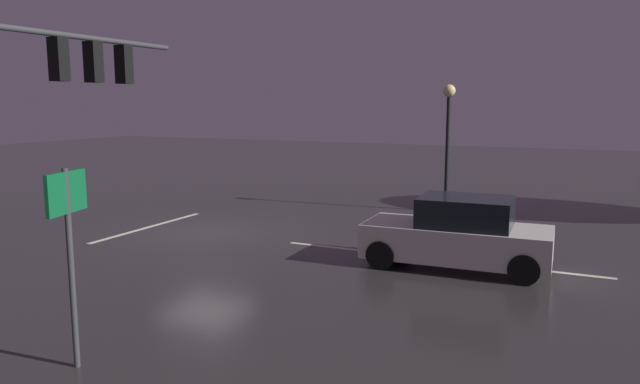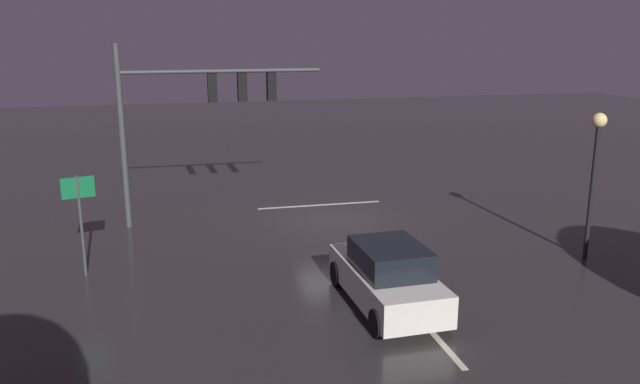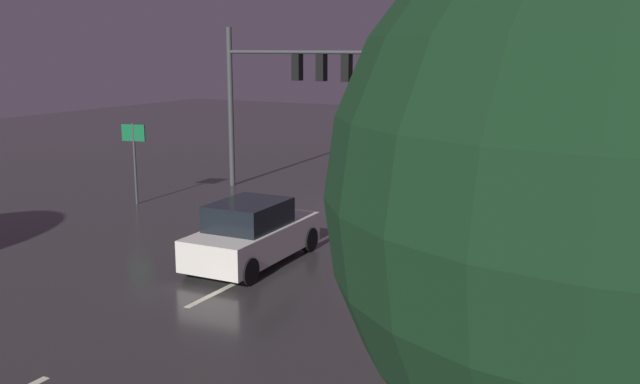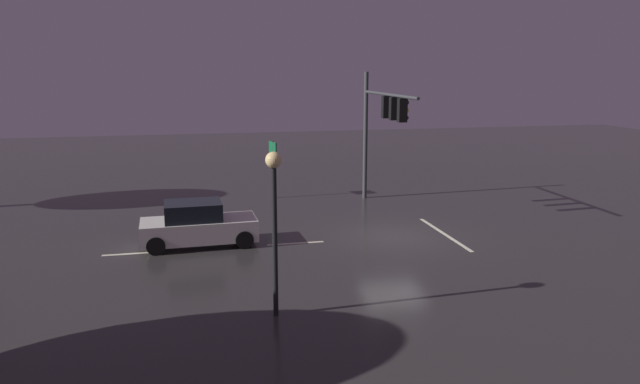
{
  "view_description": "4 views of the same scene",
  "coord_description": "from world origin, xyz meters",
  "px_view_note": "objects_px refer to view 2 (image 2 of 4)",
  "views": [
    {
      "loc": [
        14.32,
        10.44,
        3.88
      ],
      "look_at": [
        -1.0,
        3.33,
        1.33
      ],
      "focal_mm": 33.22,
      "sensor_mm": 36.0,
      "label": 1
    },
    {
      "loc": [
        5.76,
        22.18,
        6.95
      ],
      "look_at": [
        1.1,
        2.55,
        1.78
      ],
      "focal_mm": 36.24,
      "sensor_mm": 36.0,
      "label": 2
    },
    {
      "loc": [
        -9.6,
        22.61,
        5.65
      ],
      "look_at": [
        0.19,
        4.56,
        1.4
      ],
      "focal_mm": 39.54,
      "sensor_mm": 36.0,
      "label": 3
    },
    {
      "loc": [
        -21.88,
        7.87,
        6.67
      ],
      "look_at": [
        0.8,
        2.86,
        1.81
      ],
      "focal_mm": 33.68,
      "sensor_mm": 36.0,
      "label": 4
    }
  ],
  "objects_px": {
    "route_sign": "(79,204)",
    "street_lamp_left_kerb": "(596,157)",
    "traffic_signal_assembly": "(196,103)",
    "car_approaching": "(388,277)"
  },
  "relations": [
    {
      "from": "route_sign",
      "to": "street_lamp_left_kerb",
      "type": "bearing_deg",
      "value": 172.14
    },
    {
      "from": "traffic_signal_assembly",
      "to": "car_approaching",
      "type": "distance_m",
      "value": 10.24
    },
    {
      "from": "car_approaching",
      "to": "route_sign",
      "type": "xyz_separation_m",
      "value": [
        7.76,
        -3.99,
        1.34
      ]
    },
    {
      "from": "car_approaching",
      "to": "street_lamp_left_kerb",
      "type": "relative_size",
      "value": 0.98
    },
    {
      "from": "street_lamp_left_kerb",
      "to": "traffic_signal_assembly",
      "type": "bearing_deg",
      "value": -30.6
    },
    {
      "from": "traffic_signal_assembly",
      "to": "car_approaching",
      "type": "xyz_separation_m",
      "value": [
        -4.19,
        8.63,
        -3.57
      ]
    },
    {
      "from": "car_approaching",
      "to": "traffic_signal_assembly",
      "type": "bearing_deg",
      "value": -64.09
    },
    {
      "from": "street_lamp_left_kerb",
      "to": "route_sign",
      "type": "bearing_deg",
      "value": -7.86
    },
    {
      "from": "street_lamp_left_kerb",
      "to": "route_sign",
      "type": "distance_m",
      "value": 15.07
    },
    {
      "from": "street_lamp_left_kerb",
      "to": "car_approaching",
      "type": "bearing_deg",
      "value": 15.15
    }
  ]
}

